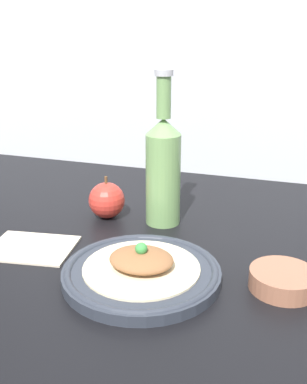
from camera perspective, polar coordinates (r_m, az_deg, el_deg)
ground_plane at (r=83.94cm, az=3.50°, el=-9.89°), size 180.00×110.00×4.00cm
wall_backsplash at (r=125.26cm, az=10.68°, el=19.83°), size 180.00×3.00×80.00cm
plate at (r=76.75cm, az=-1.54°, el=-10.17°), size 26.79×26.79×2.30cm
plated_food at (r=75.78cm, az=-1.55°, el=-8.89°), size 19.77×19.77×4.83cm
cider_bottle at (r=94.03cm, az=1.24°, el=3.17°), size 7.40×7.40×32.35cm
apple at (r=99.98cm, az=-5.96°, el=-1.04°), size 8.03×8.03×9.56cm
napkin at (r=89.92cm, az=-15.23°, el=-6.73°), size 17.61×14.48×0.80cm
dipping_bowl at (r=76.82cm, az=16.13°, el=-10.70°), size 10.94×10.94×3.19cm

